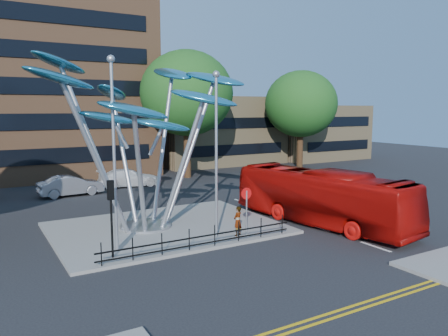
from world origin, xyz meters
TOP-DOWN VIEW (x-y plane):
  - ground at (0.00, 0.00)m, footprint 120.00×120.00m
  - traffic_island at (-1.00, 6.00)m, footprint 12.00×9.00m
  - double_yellow_near at (0.00, -6.00)m, footprint 40.00×0.12m
  - double_yellow_far at (0.00, -6.30)m, footprint 40.00×0.12m
  - brick_tower at (-6.00, 32.00)m, footprint 25.00×15.00m
  - low_building_near at (16.00, 30.00)m, footprint 15.00×8.00m
  - low_building_far at (30.00, 28.00)m, footprint 12.00×8.00m
  - tree_right at (8.00, 22.00)m, footprint 8.80×8.80m
  - tree_far at (22.00, 22.00)m, footprint 8.00×8.00m
  - leaf_sculpture at (-2.07, 6.68)m, footprint 12.72×9.54m
  - street_lamp_left at (-4.50, 3.50)m, footprint 0.36×0.36m
  - street_lamp_right at (0.50, 3.00)m, footprint 0.36×0.36m
  - traffic_light_island at (-5.00, 2.50)m, footprint 0.28×0.18m
  - no_entry_sign_island at (2.00, 2.52)m, footprint 0.60×0.10m
  - pedestrian_railing_front at (-1.00, 1.70)m, footprint 10.00×0.06m
  - red_bus at (7.11, 2.50)m, footprint 4.33×11.68m
  - pedestrian at (1.50, 2.56)m, footprint 0.65×0.55m
  - parked_car_mid at (-3.61, 18.38)m, footprint 4.88×2.04m
  - parked_car_right at (1.50, 20.04)m, footprint 5.37×2.71m

SIDE VIEW (x-z plane):
  - ground at x=0.00m, z-range 0.00..0.00m
  - double_yellow_near at x=0.00m, z-range 0.00..0.01m
  - double_yellow_far at x=0.00m, z-range 0.00..0.01m
  - traffic_island at x=-1.00m, z-range 0.00..0.15m
  - pedestrian_railing_front at x=-1.00m, z-range 0.05..1.05m
  - parked_car_right at x=1.50m, z-range 0.00..1.50m
  - parked_car_mid at x=-3.61m, z-range 0.00..1.57m
  - pedestrian at x=1.50m, z-range 0.15..1.67m
  - red_bus at x=7.11m, z-range 0.00..3.18m
  - no_entry_sign_island at x=2.00m, z-range 0.59..3.04m
  - traffic_light_island at x=-5.00m, z-range 0.90..4.33m
  - low_building_far at x=30.00m, z-range 0.00..7.00m
  - low_building_near at x=16.00m, z-range 0.00..8.00m
  - street_lamp_right at x=0.50m, z-range 0.94..9.24m
  - street_lamp_left at x=-4.50m, z-range 0.96..9.76m
  - leaf_sculpture at x=-2.07m, z-range 2.12..11.63m
  - tree_far at x=22.00m, z-range 1.70..12.51m
  - tree_right at x=8.00m, z-range 1.98..14.09m
  - brick_tower at x=-6.00m, z-range 0.00..30.00m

